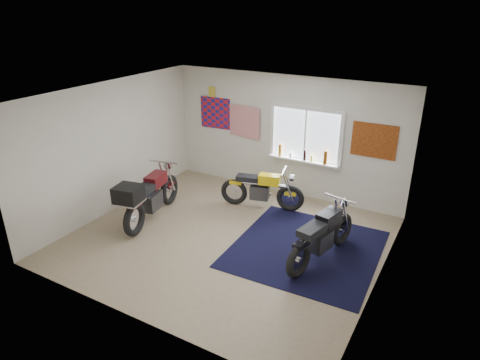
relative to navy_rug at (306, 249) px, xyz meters
The scene contains 10 objects.
ground 1.47m from the navy_rug, 164.39° to the right, with size 5.50×5.50×0.00m, color #9E896B.
room_shell 2.20m from the navy_rug, 164.39° to the right, with size 5.50×5.50×5.50m.
navy_rug is the anchor object (origin of this frame).
window_assembly 2.64m from the navy_rug, 113.86° to the left, with size 1.66×0.17×1.26m.
oil_bottles 2.40m from the navy_rug, 112.69° to the left, with size 1.14×0.09×0.30m.
flag_display 4.47m from the navy_rug, 147.86° to the left, with size 1.60×0.10×1.17m.
triumph_poster 2.65m from the navy_rug, 75.64° to the left, with size 0.90×0.03×0.70m, color #A54C14.
yellow_triumph 1.88m from the navy_rug, 143.09° to the left, with size 1.79×0.66×0.92m.
black_chrome_bike 0.57m from the navy_rug, 28.32° to the right, with size 0.68×1.94×1.01m.
maroon_tourer 3.24m from the navy_rug, 169.34° to the right, with size 0.84×2.10×1.07m.
Camera 1 is at (3.65, -5.94, 4.17)m, focal length 32.00 mm.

